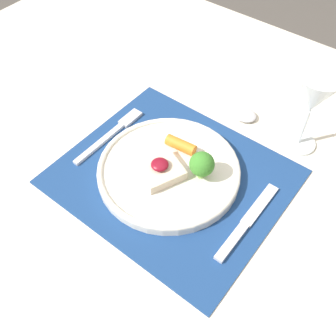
% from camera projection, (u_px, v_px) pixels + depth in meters
% --- Properties ---
extents(ground_plane, '(8.00, 8.00, 0.00)m').
position_uv_depth(ground_plane, '(171.00, 311.00, 1.33)').
color(ground_plane, '#4C4742').
extents(dining_table, '(1.56, 1.20, 0.74)m').
position_uv_depth(dining_table, '(172.00, 198.00, 0.82)').
color(dining_table, beige).
rests_on(dining_table, ground_plane).
extents(placemat, '(0.41, 0.36, 0.00)m').
position_uv_depth(placemat, '(172.00, 177.00, 0.76)').
color(placemat, navy).
rests_on(placemat, dining_table).
extents(dinner_plate, '(0.27, 0.27, 0.07)m').
position_uv_depth(dinner_plate, '(169.00, 170.00, 0.75)').
color(dinner_plate, silver).
rests_on(dinner_plate, placemat).
extents(fork, '(0.02, 0.19, 0.01)m').
position_uv_depth(fork, '(113.00, 132.00, 0.83)').
color(fork, silver).
rests_on(fork, placemat).
extents(knife, '(0.02, 0.19, 0.01)m').
position_uv_depth(knife, '(244.00, 226.00, 0.68)').
color(knife, silver).
rests_on(knife, placemat).
extents(spoon, '(0.18, 0.04, 0.02)m').
position_uv_depth(spoon, '(238.00, 112.00, 0.87)').
color(spoon, silver).
rests_on(spoon, dining_table).
extents(wine_glass_near, '(0.08, 0.08, 0.17)m').
position_uv_depth(wine_glass_near, '(314.00, 97.00, 0.72)').
color(wine_glass_near, white).
rests_on(wine_glass_near, dining_table).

